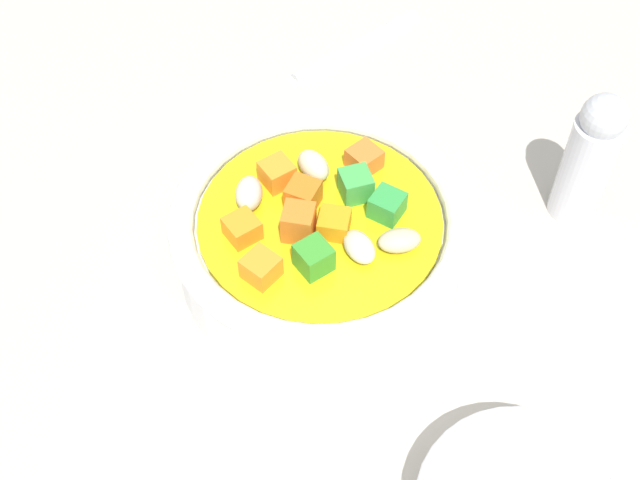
# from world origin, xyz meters

# --- Properties ---
(ground_plane) EXTENTS (1.40, 1.40, 0.02)m
(ground_plane) POSITION_xyz_m (0.00, 0.00, -0.01)
(ground_plane) COLOR #BAB2A0
(soup_bowl_main) EXTENTS (0.16, 0.16, 0.06)m
(soup_bowl_main) POSITION_xyz_m (0.00, -0.00, 0.03)
(soup_bowl_main) COLOR white
(soup_bowl_main) RESTS_ON ground_plane
(spoon) EXTENTS (0.19, 0.03, 0.01)m
(spoon) POSITION_xyz_m (-0.09, -0.13, 0.00)
(spoon) COLOR silver
(spoon) RESTS_ON ground_plane
(pepper_shaker) EXTENTS (0.03, 0.03, 0.09)m
(pepper_shaker) POSITION_xyz_m (-0.14, 0.07, 0.04)
(pepper_shaker) COLOR silver
(pepper_shaker) RESTS_ON ground_plane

